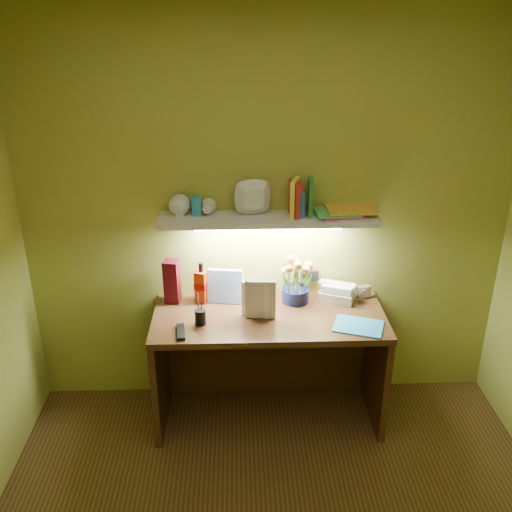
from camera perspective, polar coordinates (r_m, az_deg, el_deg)
The scene contains 13 objects.
desk at distance 3.65m, azimuth 1.28°, elevation -11.05°, with size 1.40×0.60×0.75m, color #351A0E.
flower_bouquet at distance 3.54m, azimuth 4.01°, elevation -2.33°, with size 0.19×0.19×0.30m, color #0E133B, non-canonical shape.
telephone at distance 3.63m, azimuth 8.18°, elevation -3.43°, with size 0.21×0.16×0.13m, color #ECE8C3, non-canonical shape.
desk_clock at distance 3.69m, azimuth 10.74°, elevation -3.54°, with size 0.08×0.04×0.08m, color silver.
whisky_bottle at distance 3.55m, azimuth -5.47°, elevation -2.64°, with size 0.07×0.07×0.26m, color #B73006, non-canonical shape.
whisky_box at distance 3.57m, azimuth -8.40°, elevation -2.52°, with size 0.09×0.09×0.28m, color #540A15.
pen_cup at distance 3.33m, azimuth -5.61°, elevation -5.60°, with size 0.06×0.06×0.16m, color black.
art_card at distance 3.55m, azimuth -3.12°, elevation -3.03°, with size 0.22×0.04×0.22m, color white, non-canonical shape.
tv_remote at distance 3.29m, azimuth -7.53°, elevation -7.53°, with size 0.05×0.16×0.02m, color black.
blue_folder at distance 3.38m, azimuth 10.21°, elevation -6.92°, with size 0.28×0.20×0.01m, color #298AC0.
desk_book_a at distance 3.36m, azimuth -1.14°, elevation -4.34°, with size 0.18×0.02×0.25m, color beige.
desk_book_b at distance 3.39m, azimuth -1.46°, elevation -4.25°, with size 0.17×0.02×0.23m, color silver.
wall_shelf at distance 3.36m, azimuth 1.23°, elevation 4.33°, with size 1.30×0.27×0.26m.
Camera 1 is at (-0.19, -1.78, 2.47)m, focal length 40.00 mm.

